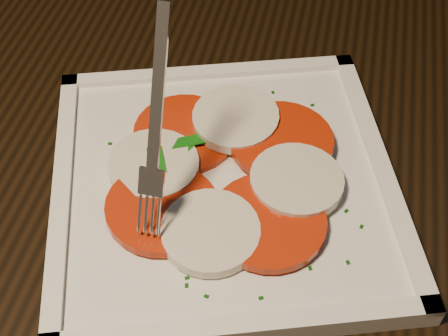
{
  "coord_description": "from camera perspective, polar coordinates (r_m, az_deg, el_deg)",
  "views": [
    {
      "loc": [
        -0.03,
        -0.6,
        1.18
      ],
      "look_at": [
        -0.08,
        -0.26,
        0.78
      ],
      "focal_mm": 50.0,
      "sensor_mm": 36.0,
      "label": 1
    }
  ],
  "objects": [
    {
      "name": "table",
      "position": [
        0.65,
        -4.56,
        -4.09
      ],
      "size": [
        1.26,
        0.89,
        0.75
      ],
      "rotation": [
        0.0,
        0.0,
        -0.08
      ],
      "color": "black",
      "rests_on": "ground"
    },
    {
      "name": "ground",
      "position": [
        1.32,
        4.98,
        -13.99
      ],
      "size": [
        6.0,
        6.0,
        0.0
      ],
      "primitive_type": "plane",
      "color": "black",
      "rests_on": "ground"
    },
    {
      "name": "fork",
      "position": [
        0.45,
        -5.86,
        4.86
      ],
      "size": [
        0.04,
        0.09,
        0.16
      ],
      "primitive_type": null,
      "rotation": [
        0.0,
        0.0,
        -0.11
      ],
      "color": "white",
      "rests_on": "caprese_salad"
    },
    {
      "name": "plate",
      "position": [
        0.54,
        0.0,
        -1.56
      ],
      "size": [
        0.35,
        0.35,
        0.01
      ],
      "primitive_type": "cube",
      "rotation": [
        0.0,
        0.0,
        0.24
      ],
      "color": "white",
      "rests_on": "table"
    },
    {
      "name": "caprese_salad",
      "position": [
        0.52,
        -0.0,
        -0.45
      ],
      "size": [
        0.23,
        0.23,
        0.02
      ],
      "color": "#B91D04",
      "rests_on": "plate"
    }
  ]
}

